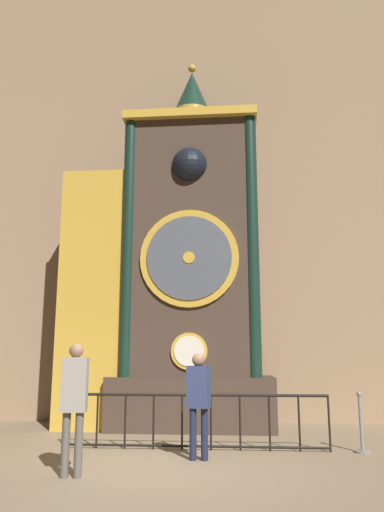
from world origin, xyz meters
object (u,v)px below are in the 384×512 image
object	(u,v)px
visitor_far	(199,395)
clock_tower	(170,269)
stanchion_post	(362,433)
visitor_near	(74,396)

from	to	relation	value
visitor_far	clock_tower	bearing A→B (deg)	119.65
clock_tower	visitor_far	world-z (taller)	clock_tower
clock_tower	stanchion_post	bearing A→B (deg)	-34.33
clock_tower	visitor_far	xyz separation A→B (m)	(0.91, -3.33, -2.61)
visitor_far	stanchion_post	xyz separation A→B (m)	(2.69, 0.87, -0.66)
visitor_near	stanchion_post	distance (m)	4.86
visitor_far	stanchion_post	distance (m)	2.90
clock_tower	visitor_near	size ratio (longest dim) A/B	5.09
clock_tower	visitor_near	distance (m)	5.31
clock_tower	stanchion_post	xyz separation A→B (m)	(3.60, -2.46, -3.27)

